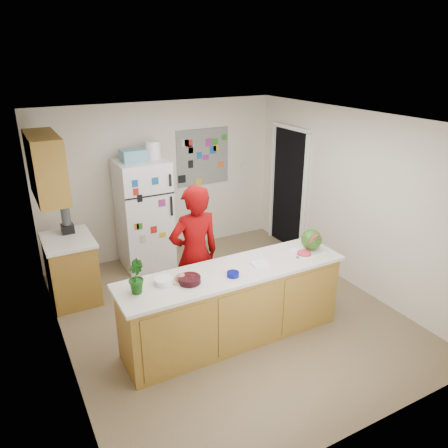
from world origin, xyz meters
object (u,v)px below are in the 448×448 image
watermelon (311,240)px  cherry_bowl (189,280)px  person (195,255)px  refrigerator (144,214)px

watermelon → cherry_bowl: size_ratio=1.06×
person → watermelon: person is taller
person → cherry_bowl: person is taller
person → cherry_bowl: (-0.35, -0.62, 0.06)m
refrigerator → person: person is taller
refrigerator → watermelon: refrigerator is taller
person → watermelon: 1.44m
refrigerator → cherry_bowl: size_ratio=7.06×
refrigerator → watermelon: size_ratio=6.67×
refrigerator → cherry_bowl: (-0.31, -2.41, 0.11)m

